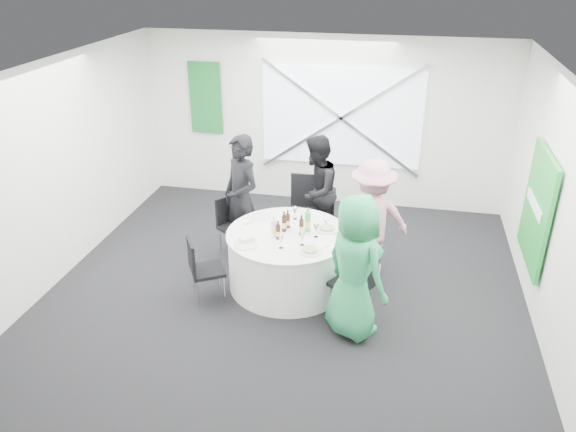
% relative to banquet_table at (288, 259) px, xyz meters
% --- Properties ---
extents(floor, '(6.00, 6.00, 0.00)m').
position_rel_banquet_table_xyz_m(floor, '(0.00, -0.20, -0.38)').
color(floor, black).
rests_on(floor, ground).
extents(ceiling, '(6.00, 6.00, 0.00)m').
position_rel_banquet_table_xyz_m(ceiling, '(0.00, -0.20, 2.42)').
color(ceiling, white).
rests_on(ceiling, wall_back).
extents(wall_back, '(6.00, 0.00, 6.00)m').
position_rel_banquet_table_xyz_m(wall_back, '(0.00, 2.80, 1.02)').
color(wall_back, white).
rests_on(wall_back, floor).
extents(wall_front, '(6.00, 0.00, 6.00)m').
position_rel_banquet_table_xyz_m(wall_front, '(0.00, -3.20, 1.02)').
color(wall_front, white).
rests_on(wall_front, floor).
extents(wall_left, '(0.00, 6.00, 6.00)m').
position_rel_banquet_table_xyz_m(wall_left, '(-3.00, -0.20, 1.02)').
color(wall_left, white).
rests_on(wall_left, floor).
extents(wall_right, '(0.00, 6.00, 6.00)m').
position_rel_banquet_table_xyz_m(wall_right, '(3.00, -0.20, 1.02)').
color(wall_right, white).
rests_on(wall_right, floor).
extents(window_panel, '(2.60, 0.03, 1.60)m').
position_rel_banquet_table_xyz_m(window_panel, '(0.30, 2.76, 1.12)').
color(window_panel, white).
rests_on(window_panel, wall_back).
extents(window_brace_a, '(2.63, 0.05, 1.84)m').
position_rel_banquet_table_xyz_m(window_brace_a, '(0.30, 2.72, 1.12)').
color(window_brace_a, silver).
rests_on(window_brace_a, window_panel).
extents(window_brace_b, '(2.63, 0.05, 1.84)m').
position_rel_banquet_table_xyz_m(window_brace_b, '(0.30, 2.72, 1.12)').
color(window_brace_b, silver).
rests_on(window_brace_b, window_panel).
extents(green_banner, '(0.55, 0.04, 1.20)m').
position_rel_banquet_table_xyz_m(green_banner, '(-2.00, 2.75, 1.32)').
color(green_banner, '#146429').
rests_on(green_banner, wall_back).
extents(green_sign, '(0.05, 1.20, 1.40)m').
position_rel_banquet_table_xyz_m(green_sign, '(2.94, 0.40, 0.82)').
color(green_sign, green).
rests_on(green_sign, wall_right).
extents(banquet_table, '(1.56, 1.56, 0.76)m').
position_rel_banquet_table_xyz_m(banquet_table, '(0.00, 0.00, 0.00)').
color(banquet_table, white).
rests_on(banquet_table, floor).
extents(chair_back, '(0.47, 0.48, 1.03)m').
position_rel_banquet_table_xyz_m(chair_back, '(-0.02, 1.24, 0.22)').
color(chair_back, black).
rests_on(chair_back, floor).
extents(chair_back_left, '(0.53, 0.52, 0.83)m').
position_rel_banquet_table_xyz_m(chair_back_left, '(-0.98, 0.71, 0.10)').
color(chair_back_left, black).
rests_on(chair_back_left, floor).
extents(chair_back_right, '(0.58, 0.58, 0.92)m').
position_rel_banquet_table_xyz_m(chair_back_right, '(0.85, 0.56, 0.16)').
color(chair_back_right, black).
rests_on(chair_back_right, floor).
extents(chair_front_right, '(0.59, 0.59, 0.94)m').
position_rel_banquet_table_xyz_m(chair_front_right, '(0.95, -0.57, 0.17)').
color(chair_front_right, black).
rests_on(chair_front_right, floor).
extents(chair_front_left, '(0.53, 0.53, 0.85)m').
position_rel_banquet_table_xyz_m(chair_front_left, '(-0.97, -0.57, 0.12)').
color(chair_front_left, black).
rests_on(chair_front_left, floor).
extents(person_man_back_left, '(0.77, 0.74, 1.78)m').
position_rel_banquet_table_xyz_m(person_man_back_left, '(-0.79, 0.64, 0.51)').
color(person_man_back_left, black).
rests_on(person_man_back_left, floor).
extents(person_man_back, '(0.52, 0.84, 1.64)m').
position_rel_banquet_table_xyz_m(person_man_back, '(0.14, 1.27, 0.44)').
color(person_man_back, black).
rests_on(person_man_back, floor).
extents(person_woman_pink, '(1.17, 0.90, 1.64)m').
position_rel_banquet_table_xyz_m(person_woman_pink, '(1.00, 0.47, 0.44)').
color(person_woman_pink, pink).
rests_on(person_woman_pink, floor).
extents(person_woman_green, '(0.98, 0.95, 1.70)m').
position_rel_banquet_table_xyz_m(person_woman_green, '(0.92, -0.80, 0.47)').
color(person_woman_green, '#299856').
rests_on(person_woman_green, floor).
extents(plate_back, '(0.27, 0.27, 0.01)m').
position_rel_banquet_table_xyz_m(plate_back, '(0.01, 0.58, 0.39)').
color(plate_back, silver).
rests_on(plate_back, banquet_table).
extents(plate_back_left, '(0.26, 0.26, 0.01)m').
position_rel_banquet_table_xyz_m(plate_back_left, '(-0.46, 0.38, 0.39)').
color(plate_back_left, silver).
rests_on(plate_back_left, banquet_table).
extents(plate_back_right, '(0.28, 0.28, 0.04)m').
position_rel_banquet_table_xyz_m(plate_back_right, '(0.47, 0.19, 0.40)').
color(plate_back_right, silver).
rests_on(plate_back_right, banquet_table).
extents(plate_front_right, '(0.27, 0.27, 0.04)m').
position_rel_banquet_table_xyz_m(plate_front_right, '(0.35, -0.41, 0.40)').
color(plate_front_right, silver).
rests_on(plate_front_right, banquet_table).
extents(plate_front_left, '(0.30, 0.30, 0.01)m').
position_rel_banquet_table_xyz_m(plate_front_left, '(-0.44, -0.41, 0.39)').
color(plate_front_left, silver).
rests_on(plate_front_left, banquet_table).
extents(napkin, '(0.21, 0.21, 0.05)m').
position_rel_banquet_table_xyz_m(napkin, '(-0.45, -0.32, 0.42)').
color(napkin, white).
rests_on(napkin, plate_front_left).
extents(beer_bottle_a, '(0.06, 0.06, 0.27)m').
position_rel_banquet_table_xyz_m(beer_bottle_a, '(-0.06, 0.05, 0.48)').
color(beer_bottle_a, '#3A1D0A').
rests_on(beer_bottle_a, banquet_table).
extents(beer_bottle_b, '(0.06, 0.06, 0.24)m').
position_rel_banquet_table_xyz_m(beer_bottle_b, '(-0.04, 0.15, 0.47)').
color(beer_bottle_b, '#3A1D0A').
rests_on(beer_bottle_b, banquet_table).
extents(beer_bottle_c, '(0.06, 0.06, 0.27)m').
position_rel_banquet_table_xyz_m(beer_bottle_c, '(0.17, -0.01, 0.48)').
color(beer_bottle_c, '#3A1D0A').
rests_on(beer_bottle_c, banquet_table).
extents(beer_bottle_d, '(0.06, 0.06, 0.25)m').
position_rel_banquet_table_xyz_m(beer_bottle_d, '(-0.09, -0.17, 0.47)').
color(beer_bottle_d, '#3A1D0A').
rests_on(beer_bottle_d, banquet_table).
extents(green_water_bottle, '(0.08, 0.08, 0.32)m').
position_rel_banquet_table_xyz_m(green_water_bottle, '(0.23, 0.11, 0.51)').
color(green_water_bottle, green).
rests_on(green_water_bottle, banquet_table).
extents(clear_water_bottle, '(0.08, 0.08, 0.27)m').
position_rel_banquet_table_xyz_m(clear_water_bottle, '(-0.16, -0.10, 0.48)').
color(clear_water_bottle, silver).
rests_on(clear_water_bottle, banquet_table).
extents(wine_glass_a, '(0.07, 0.07, 0.17)m').
position_rel_banquet_table_xyz_m(wine_glass_a, '(0.36, -0.03, 0.50)').
color(wine_glass_a, white).
rests_on(wine_glass_a, banquet_table).
extents(wine_glass_b, '(0.07, 0.07, 0.17)m').
position_rel_banquet_table_xyz_m(wine_glass_b, '(0.01, 0.41, 0.50)').
color(wine_glass_b, white).
rests_on(wine_glass_b, banquet_table).
extents(wine_glass_c, '(0.07, 0.07, 0.17)m').
position_rel_banquet_table_xyz_m(wine_glass_c, '(-0.00, -0.39, 0.50)').
color(wine_glass_c, white).
rests_on(wine_glass_c, banquet_table).
extents(wine_glass_d, '(0.07, 0.07, 0.17)m').
position_rel_banquet_table_xyz_m(wine_glass_d, '(0.23, -0.27, 0.50)').
color(wine_glass_d, white).
rests_on(wine_glass_d, banquet_table).
extents(fork_a, '(0.09, 0.14, 0.01)m').
position_rel_banquet_table_xyz_m(fork_a, '(0.56, 0.12, 0.38)').
color(fork_a, silver).
rests_on(fork_a, banquet_table).
extents(knife_a, '(0.08, 0.14, 0.01)m').
position_rel_banquet_table_xyz_m(knife_a, '(0.42, 0.39, 0.38)').
color(knife_a, silver).
rests_on(knife_a, banquet_table).
extents(fork_b, '(0.11, 0.12, 0.01)m').
position_rel_banquet_table_xyz_m(fork_b, '(0.28, -0.50, 0.38)').
color(fork_b, silver).
rests_on(fork_b, banquet_table).
extents(knife_b, '(0.12, 0.12, 0.01)m').
position_rel_banquet_table_xyz_m(knife_b, '(0.51, -0.27, 0.38)').
color(knife_b, silver).
rests_on(knife_b, banquet_table).
extents(fork_c, '(0.09, 0.13, 0.01)m').
position_rel_banquet_table_xyz_m(fork_c, '(-0.37, 0.44, 0.38)').
color(fork_c, silver).
rests_on(fork_c, banquet_table).
extents(knife_c, '(0.10, 0.13, 0.01)m').
position_rel_banquet_table_xyz_m(knife_c, '(-0.55, 0.16, 0.38)').
color(knife_c, silver).
rests_on(knife_c, banquet_table).
extents(fork_d, '(0.11, 0.12, 0.01)m').
position_rel_banquet_table_xyz_m(fork_d, '(-0.51, -0.26, 0.38)').
color(fork_d, silver).
rests_on(fork_d, banquet_table).
extents(knife_d, '(0.10, 0.13, 0.01)m').
position_rel_banquet_table_xyz_m(knife_d, '(-0.34, -0.46, 0.38)').
color(knife_d, silver).
rests_on(knife_d, banquet_table).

